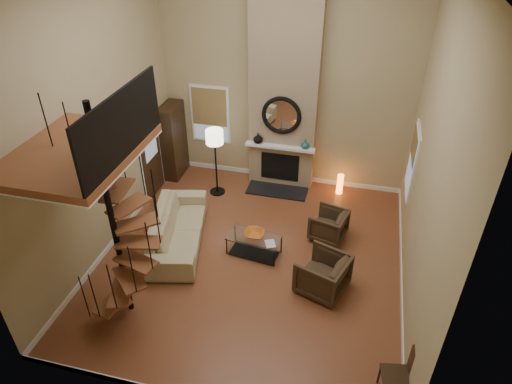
% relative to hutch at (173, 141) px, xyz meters
% --- Properties ---
extents(ground, '(6.00, 6.50, 0.01)m').
position_rel_hutch_xyz_m(ground, '(2.79, -2.78, -0.95)').
color(ground, '#965330').
rests_on(ground, ground).
extents(back_wall, '(6.00, 0.02, 5.50)m').
position_rel_hutch_xyz_m(back_wall, '(2.79, 0.47, 1.80)').
color(back_wall, tan).
rests_on(back_wall, ground).
extents(front_wall, '(6.00, 0.02, 5.50)m').
position_rel_hutch_xyz_m(front_wall, '(2.79, -6.03, 1.80)').
color(front_wall, tan).
rests_on(front_wall, ground).
extents(left_wall, '(0.02, 6.50, 5.50)m').
position_rel_hutch_xyz_m(left_wall, '(-0.21, -2.78, 1.80)').
color(left_wall, tan).
rests_on(left_wall, ground).
extents(right_wall, '(0.02, 6.50, 5.50)m').
position_rel_hutch_xyz_m(right_wall, '(5.79, -2.78, 1.80)').
color(right_wall, tan).
rests_on(right_wall, ground).
extents(baseboard_back, '(6.00, 0.02, 0.12)m').
position_rel_hutch_xyz_m(baseboard_back, '(2.79, 0.46, -0.89)').
color(baseboard_back, white).
rests_on(baseboard_back, ground).
extents(baseboard_left, '(0.02, 6.50, 0.12)m').
position_rel_hutch_xyz_m(baseboard_left, '(-0.20, -2.78, -0.89)').
color(baseboard_left, white).
rests_on(baseboard_left, ground).
extents(baseboard_right, '(0.02, 6.50, 0.12)m').
position_rel_hutch_xyz_m(baseboard_right, '(5.78, -2.78, -0.89)').
color(baseboard_right, white).
rests_on(baseboard_right, ground).
extents(chimney_breast, '(1.60, 0.38, 5.50)m').
position_rel_hutch_xyz_m(chimney_breast, '(2.79, 0.28, 1.80)').
color(chimney_breast, '#957E61').
rests_on(chimney_breast, ground).
extents(hearth, '(1.50, 0.60, 0.04)m').
position_rel_hutch_xyz_m(hearth, '(2.79, -0.21, -0.93)').
color(hearth, black).
rests_on(hearth, ground).
extents(firebox, '(0.95, 0.02, 0.72)m').
position_rel_hutch_xyz_m(firebox, '(2.79, 0.08, -0.40)').
color(firebox, black).
rests_on(firebox, chimney_breast).
extents(mantel, '(1.70, 0.18, 0.06)m').
position_rel_hutch_xyz_m(mantel, '(2.79, 0.00, 0.20)').
color(mantel, white).
rests_on(mantel, chimney_breast).
extents(mirror_frame, '(0.94, 0.10, 0.94)m').
position_rel_hutch_xyz_m(mirror_frame, '(2.79, 0.06, 1.00)').
color(mirror_frame, black).
rests_on(mirror_frame, chimney_breast).
extents(mirror_disc, '(0.80, 0.01, 0.80)m').
position_rel_hutch_xyz_m(mirror_disc, '(2.79, 0.07, 1.00)').
color(mirror_disc, white).
rests_on(mirror_disc, chimney_breast).
extents(vase_left, '(0.24, 0.24, 0.25)m').
position_rel_hutch_xyz_m(vase_left, '(2.24, 0.04, 0.35)').
color(vase_left, black).
rests_on(vase_left, mantel).
extents(vase_right, '(0.20, 0.20, 0.21)m').
position_rel_hutch_xyz_m(vase_right, '(3.39, 0.04, 0.33)').
color(vase_right, '#17514F').
rests_on(vase_right, mantel).
extents(window_back, '(1.02, 0.06, 1.52)m').
position_rel_hutch_xyz_m(window_back, '(0.89, 0.44, 0.67)').
color(window_back, white).
rests_on(window_back, back_wall).
extents(window_right, '(0.06, 1.02, 1.52)m').
position_rel_hutch_xyz_m(window_right, '(5.76, -0.78, 0.68)').
color(window_right, white).
rests_on(window_right, right_wall).
extents(entry_door, '(0.10, 1.05, 2.16)m').
position_rel_hutch_xyz_m(entry_door, '(-0.17, -0.98, 0.10)').
color(entry_door, white).
rests_on(entry_door, ground).
extents(loft, '(1.70, 2.20, 1.09)m').
position_rel_hutch_xyz_m(loft, '(0.74, -4.58, 2.29)').
color(loft, brown).
rests_on(loft, left_wall).
extents(spiral_stair, '(1.47, 1.47, 4.06)m').
position_rel_hutch_xyz_m(spiral_stair, '(1.01, -4.57, 0.83)').
color(spiral_stair, black).
rests_on(spiral_stair, ground).
extents(hutch, '(0.41, 0.88, 1.97)m').
position_rel_hutch_xyz_m(hutch, '(0.00, 0.00, 0.00)').
color(hutch, '#332011').
rests_on(hutch, ground).
extents(sofa, '(1.52, 2.65, 0.73)m').
position_rel_hutch_xyz_m(sofa, '(1.14, -2.65, -0.55)').
color(sofa, tan).
rests_on(sofa, ground).
extents(armchair_near, '(0.87, 0.86, 0.66)m').
position_rel_hutch_xyz_m(armchair_near, '(4.29, -1.74, -0.60)').
color(armchair_near, '#412F1E').
rests_on(armchair_near, ground).
extents(armchair_far, '(1.10, 1.08, 0.79)m').
position_rel_hutch_xyz_m(armchair_far, '(4.37, -3.27, -0.60)').
color(armchair_far, '#412F1E').
rests_on(armchair_far, ground).
extents(coffee_table, '(1.14, 0.67, 0.43)m').
position_rel_hutch_xyz_m(coffee_table, '(2.81, -2.62, -0.67)').
color(coffee_table, silver).
rests_on(coffee_table, ground).
extents(bowl, '(0.41, 0.41, 0.10)m').
position_rel_hutch_xyz_m(bowl, '(2.81, -2.57, -0.45)').
color(bowl, orange).
rests_on(bowl, coffee_table).
extents(book, '(0.28, 0.31, 0.02)m').
position_rel_hutch_xyz_m(book, '(3.16, -2.77, -0.49)').
color(book, gray).
rests_on(book, coffee_table).
extents(floor_lamp, '(0.42, 0.42, 1.73)m').
position_rel_hutch_xyz_m(floor_lamp, '(1.35, -0.60, 0.46)').
color(floor_lamp, black).
rests_on(floor_lamp, ground).
extents(accent_lamp, '(0.15, 0.15, 0.55)m').
position_rel_hutch_xyz_m(accent_lamp, '(4.31, 0.10, -0.70)').
color(accent_lamp, orange).
rests_on(accent_lamp, ground).
extents(side_chair, '(0.49, 0.47, 0.93)m').
position_rel_hutch_xyz_m(side_chair, '(5.69, -5.18, -0.42)').
color(side_chair, '#332011').
rests_on(side_chair, ground).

